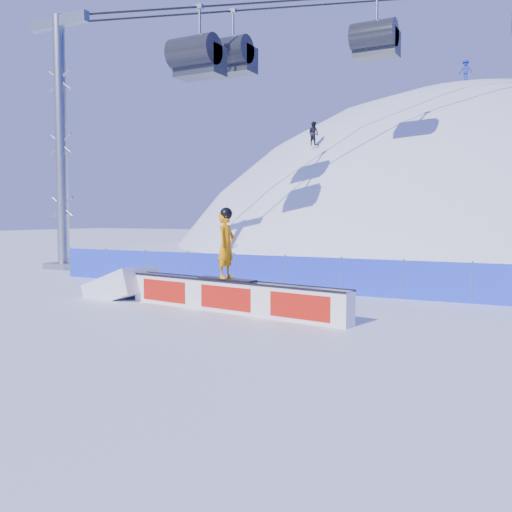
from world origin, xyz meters
The scene contains 7 objects.
ground centered at (0.00, 0.00, 0.00)m, with size 160.00×160.00×0.00m, color white.
snow_hill centered at (0.00, 42.00, -18.00)m, with size 64.00×64.00×64.00m.
safety_fence centered at (0.00, 4.50, 0.60)m, with size 22.05×0.05×1.30m.
rail_box centered at (-0.49, -0.03, 0.42)m, with size 7.14×1.70×0.86m.
snow_ramp centered at (-4.90, 0.73, 0.00)m, with size 2.13×1.42×0.80m, color white, non-canonical shape.
snowboarder centered at (-0.64, 0.00, 1.81)m, with size 1.87×0.66×1.93m.
distant_skiers centered at (1.48, 30.47, 11.31)m, with size 20.23×12.67×7.66m.
Camera 1 is at (7.13, -13.02, 2.55)m, focal length 40.00 mm.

